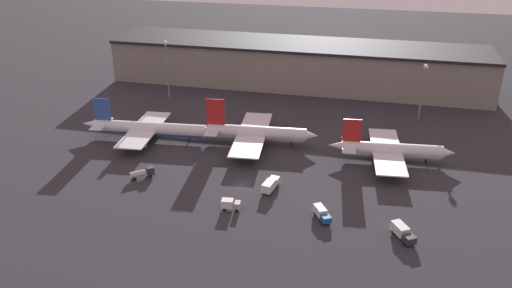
# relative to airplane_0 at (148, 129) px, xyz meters

# --- Properties ---
(ground) EXTENTS (600.00, 600.00, 0.00)m
(ground) POSITION_rel_airplane_0_xyz_m (39.09, -23.64, -3.73)
(ground) COLOR #2D2D33
(terminal_building) EXTENTS (163.45, 31.17, 18.94)m
(terminal_building) POSITION_rel_airplane_0_xyz_m (39.09, 70.67, 5.78)
(terminal_building) COLOR gray
(terminal_building) RESTS_ON ground
(airplane_0) EXTENTS (47.51, 32.42, 13.82)m
(airplane_0) POSITION_rel_airplane_0_xyz_m (0.00, 0.00, 0.00)
(airplane_0) COLOR white
(airplane_0) RESTS_ON ground
(airplane_1) EXTENTS (41.70, 37.90, 15.15)m
(airplane_1) POSITION_rel_airplane_0_xyz_m (36.30, 4.57, 0.17)
(airplane_1) COLOR silver
(airplane_1) RESTS_ON ground
(airplane_2) EXTENTS (38.67, 34.29, 13.25)m
(airplane_2) POSITION_rel_airplane_0_xyz_m (80.05, 2.08, -0.06)
(airplane_2) COLOR silver
(airplane_2) RESTS_ON ground
(service_vehicle_0) EXTENTS (6.14, 7.73, 3.04)m
(service_vehicle_0) POSITION_rel_airplane_0_xyz_m (82.91, -39.23, -2.00)
(service_vehicle_0) COLOR #282D38
(service_vehicle_0) RESTS_ON ground
(service_vehicle_1) EXTENTS (5.40, 6.99, 2.79)m
(service_vehicle_1) POSITION_rel_airplane_0_xyz_m (63.27, -35.38, -2.12)
(service_vehicle_1) COLOR #195199
(service_vehicle_1) RESTS_ON ground
(service_vehicle_2) EXTENTS (6.54, 6.02, 2.94)m
(service_vehicle_2) POSITION_rel_airplane_0_xyz_m (9.96, -26.17, -2.10)
(service_vehicle_2) COLOR #282D38
(service_vehicle_2) RESTS_ON ground
(service_vehicle_3) EXTENTS (5.15, 2.83, 2.93)m
(service_vehicle_3) POSITION_rel_airplane_0_xyz_m (39.64, -36.78, -2.08)
(service_vehicle_3) COLOR #9EA3A8
(service_vehicle_3) RESTS_ON ground
(service_vehicle_4) EXTENTS (3.93, 8.24, 3.07)m
(service_vehicle_4) POSITION_rel_airplane_0_xyz_m (47.67, -24.46, -1.98)
(service_vehicle_4) COLOR white
(service_vehicle_4) RESTS_ON ground
(lamp_post_0) EXTENTS (1.80, 1.80, 24.27)m
(lamp_post_0) POSITION_rel_airplane_0_xyz_m (-9.14, 39.87, 11.77)
(lamp_post_0) COLOR slate
(lamp_post_0) RESTS_ON ground
(lamp_post_1) EXTENTS (1.80, 1.80, 21.26)m
(lamp_post_1) POSITION_rel_airplane_0_xyz_m (90.75, 39.87, 10.09)
(lamp_post_1) COLOR slate
(lamp_post_1) RESTS_ON ground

